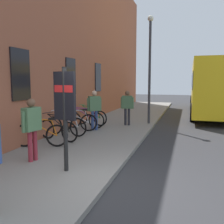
{
  "coord_description": "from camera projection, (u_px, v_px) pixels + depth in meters",
  "views": [
    {
      "loc": [
        -4.74,
        -1.54,
        2.22
      ],
      "look_at": [
        2.02,
        0.51,
        1.34
      ],
      "focal_mm": 40.4,
      "sensor_mm": 36.0,
      "label": 1
    }
  ],
  "objects": [
    {
      "name": "street_lamp",
      "position": [
        150.0,
        61.0,
        12.1
      ],
      "size": [
        0.28,
        0.28,
        5.15
      ],
      "color": "#333338",
      "rests_on": "sidewalk_pavement"
    },
    {
      "name": "bicycle_leaning_wall",
      "position": [
        85.0,
        119.0,
        11.14
      ],
      "size": [
        0.48,
        1.76,
        0.97
      ],
      "color": "black",
      "rests_on": "sidewalk_pavement"
    },
    {
      "name": "pedestrian_crossing_street",
      "position": [
        94.0,
        106.0,
        10.65
      ],
      "size": [
        0.49,
        0.53,
        1.68
      ],
      "color": "#334C8C",
      "rests_on": "sidewalk_pavement"
    },
    {
      "name": "bicycle_nearest_sign",
      "position": [
        76.0,
        122.0,
        10.46
      ],
      "size": [
        0.69,
        1.7,
        0.97
      ],
      "color": "black",
      "rests_on": "sidewalk_pavement"
    },
    {
      "name": "pedestrian_by_facade",
      "position": [
        32.0,
        123.0,
        6.5
      ],
      "size": [
        0.61,
        0.33,
        1.65
      ],
      "color": "maroon",
      "rests_on": "sidewalk_pavement"
    },
    {
      "name": "ground",
      "position": [
        174.0,
        133.0,
        10.63
      ],
      "size": [
        60.0,
        60.0,
        0.0
      ],
      "primitive_type": "plane",
      "color": "#2D2D30"
    },
    {
      "name": "transit_info_sign",
      "position": [
        65.0,
        103.0,
        5.71
      ],
      "size": [
        0.16,
        0.56,
        2.4
      ],
      "color": "black",
      "rests_on": "sidewalk_pavement"
    },
    {
      "name": "bicycle_end_of_row",
      "position": [
        91.0,
        117.0,
        11.93
      ],
      "size": [
        0.54,
        1.75,
        0.97
      ],
      "color": "black",
      "rests_on": "sidewalk_pavement"
    },
    {
      "name": "sidewalk_pavement",
      "position": [
        123.0,
        122.0,
        13.31
      ],
      "size": [
        24.0,
        3.5,
        0.12
      ],
      "primitive_type": "cube",
      "color": "gray",
      "rests_on": "ground"
    },
    {
      "name": "station_facade",
      "position": [
        92.0,
        37.0,
        14.27
      ],
      "size": [
        22.0,
        0.65,
        9.39
      ],
      "color": "#9E563D",
      "rests_on": "ground"
    },
    {
      "name": "pedestrian_near_bus",
      "position": [
        127.0,
        104.0,
        11.83
      ],
      "size": [
        0.25,
        0.62,
        1.62
      ],
      "color": "#26262D",
      "rests_on": "sidewalk_pavement"
    },
    {
      "name": "bicycle_far_end",
      "position": [
        58.0,
        130.0,
        8.81
      ],
      "size": [
        0.61,
        1.73,
        0.97
      ],
      "color": "black",
      "rests_on": "sidewalk_pavement"
    },
    {
      "name": "bicycle_under_window",
      "position": [
        41.0,
        135.0,
        7.98
      ],
      "size": [
        0.68,
        1.7,
        0.97
      ],
      "color": "black",
      "rests_on": "sidewalk_pavement"
    },
    {
      "name": "city_bus",
      "position": [
        212.0,
        85.0,
        16.32
      ],
      "size": [
        10.51,
        2.69,
        3.35
      ],
      "color": "yellow",
      "rests_on": "ground"
    },
    {
      "name": "bicycle_beside_lamp",
      "position": [
        66.0,
        126.0,
        9.61
      ],
      "size": [
        0.48,
        1.77,
        0.97
      ],
      "color": "black",
      "rests_on": "sidewalk_pavement"
    }
  ]
}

